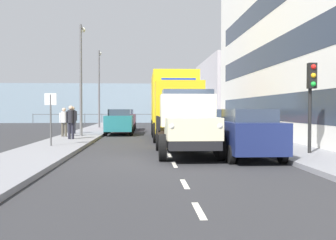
{
  "coord_description": "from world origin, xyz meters",
  "views": [
    {
      "loc": [
        0.91,
        12.58,
        1.72
      ],
      "look_at": [
        -0.7,
        -13.73,
        0.97
      ],
      "focal_mm": 40.42,
      "sensor_mm": 36.0,
      "label": 1
    }
  ],
  "objects_px": {
    "pedestrian_in_dark_coat": "(71,119)",
    "pedestrian_couple_b": "(73,118)",
    "car_red_kerbside_2": "(200,122)",
    "pedestrian_by_lamp": "(64,120)",
    "car_navy_kerbside_near": "(247,133)",
    "car_silver_kerbside_1": "(217,126)",
    "lorry_cargo_yellow": "(174,103)",
    "lamp_post_promenade": "(81,70)",
    "car_maroon_oppositeside_1": "(124,119)",
    "truck_vintage_cream": "(187,124)",
    "traffic_light_near": "(311,88)",
    "street_sign": "(51,110)",
    "car_black_kerbside_3": "(190,120)",
    "car_teal_oppositeside_0": "(120,121)",
    "lamp_post_far": "(99,82)"
  },
  "relations": [
    {
      "from": "pedestrian_in_dark_coat",
      "to": "pedestrian_couple_b",
      "type": "relative_size",
      "value": 1.01
    },
    {
      "from": "lorry_cargo_yellow",
      "to": "car_silver_kerbside_1",
      "type": "bearing_deg",
      "value": 115.29
    },
    {
      "from": "car_navy_kerbside_near",
      "to": "car_silver_kerbside_1",
      "type": "bearing_deg",
      "value": -90.0
    },
    {
      "from": "pedestrian_by_lamp",
      "to": "pedestrian_in_dark_coat",
      "type": "bearing_deg",
      "value": 111.74
    },
    {
      "from": "lorry_cargo_yellow",
      "to": "traffic_light_near",
      "type": "relative_size",
      "value": 2.56
    },
    {
      "from": "pedestrian_in_dark_coat",
      "to": "street_sign",
      "type": "xyz_separation_m",
      "value": [
        0.16,
        3.63,
        0.5
      ]
    },
    {
      "from": "car_teal_oppositeside_0",
      "to": "car_maroon_oppositeside_1",
      "type": "distance_m",
      "value": 5.33
    },
    {
      "from": "car_maroon_oppositeside_1",
      "to": "pedestrian_couple_b",
      "type": "distance_m",
      "value": 7.11
    },
    {
      "from": "traffic_light_near",
      "to": "lamp_post_promenade",
      "type": "bearing_deg",
      "value": -45.41
    },
    {
      "from": "car_navy_kerbside_near",
      "to": "pedestrian_by_lamp",
      "type": "xyz_separation_m",
      "value": [
        8.16,
        -9.21,
        0.23
      ]
    },
    {
      "from": "car_black_kerbside_3",
      "to": "street_sign",
      "type": "relative_size",
      "value": 1.73
    },
    {
      "from": "truck_vintage_cream",
      "to": "pedestrian_couple_b",
      "type": "height_order",
      "value": "truck_vintage_cream"
    },
    {
      "from": "car_maroon_oppositeside_1",
      "to": "lamp_post_far",
      "type": "relative_size",
      "value": 0.68
    },
    {
      "from": "car_teal_oppositeside_0",
      "to": "pedestrian_couple_b",
      "type": "height_order",
      "value": "pedestrian_couple_b"
    },
    {
      "from": "lorry_cargo_yellow",
      "to": "lamp_post_promenade",
      "type": "bearing_deg",
      "value": -8.93
    },
    {
      "from": "car_silver_kerbside_1",
      "to": "pedestrian_by_lamp",
      "type": "height_order",
      "value": "pedestrian_by_lamp"
    },
    {
      "from": "pedestrian_in_dark_coat",
      "to": "lamp_post_promenade",
      "type": "distance_m",
      "value": 4.02
    },
    {
      "from": "pedestrian_couple_b",
      "to": "street_sign",
      "type": "height_order",
      "value": "street_sign"
    },
    {
      "from": "lorry_cargo_yellow",
      "to": "pedestrian_by_lamp",
      "type": "xyz_separation_m",
      "value": [
        6.35,
        0.01,
        -0.96
      ]
    },
    {
      "from": "lorry_cargo_yellow",
      "to": "lamp_post_promenade",
      "type": "distance_m",
      "value": 5.92
    },
    {
      "from": "car_maroon_oppositeside_1",
      "to": "lamp_post_promenade",
      "type": "relative_size",
      "value": 0.68
    },
    {
      "from": "traffic_light_near",
      "to": "truck_vintage_cream",
      "type": "bearing_deg",
      "value": -8.94
    },
    {
      "from": "car_navy_kerbside_near",
      "to": "car_black_kerbside_3",
      "type": "xyz_separation_m",
      "value": [
        0.0,
        -16.18,
        0.0
      ]
    },
    {
      "from": "car_red_kerbside_2",
      "to": "street_sign",
      "type": "relative_size",
      "value": 1.86
    },
    {
      "from": "car_red_kerbside_2",
      "to": "pedestrian_by_lamp",
      "type": "relative_size",
      "value": 2.53
    },
    {
      "from": "pedestrian_couple_b",
      "to": "lamp_post_promenade",
      "type": "relative_size",
      "value": 0.26
    },
    {
      "from": "car_maroon_oppositeside_1",
      "to": "street_sign",
      "type": "bearing_deg",
      "value": 80.91
    },
    {
      "from": "car_black_kerbside_3",
      "to": "pedestrian_by_lamp",
      "type": "distance_m",
      "value": 10.73
    },
    {
      "from": "car_red_kerbside_2",
      "to": "pedestrian_in_dark_coat",
      "type": "height_order",
      "value": "pedestrian_in_dark_coat"
    },
    {
      "from": "car_navy_kerbside_near",
      "to": "street_sign",
      "type": "distance_m",
      "value": 8.43
    },
    {
      "from": "truck_vintage_cream",
      "to": "car_navy_kerbside_near",
      "type": "distance_m",
      "value": 2.2
    },
    {
      "from": "car_black_kerbside_3",
      "to": "traffic_light_near",
      "type": "height_order",
      "value": "traffic_light_near"
    },
    {
      "from": "lorry_cargo_yellow",
      "to": "car_black_kerbside_3",
      "type": "distance_m",
      "value": 7.29
    },
    {
      "from": "car_maroon_oppositeside_1",
      "to": "pedestrian_couple_b",
      "type": "height_order",
      "value": "pedestrian_couple_b"
    },
    {
      "from": "pedestrian_couple_b",
      "to": "lamp_post_promenade",
      "type": "height_order",
      "value": "lamp_post_promenade"
    },
    {
      "from": "lamp_post_promenade",
      "to": "street_sign",
      "type": "height_order",
      "value": "lamp_post_promenade"
    },
    {
      "from": "pedestrian_by_lamp",
      "to": "street_sign",
      "type": "distance_m",
      "value": 5.61
    },
    {
      "from": "car_maroon_oppositeside_1",
      "to": "truck_vintage_cream",
      "type": "bearing_deg",
      "value": 100.61
    },
    {
      "from": "car_black_kerbside_3",
      "to": "lamp_post_far",
      "type": "relative_size",
      "value": 0.59
    },
    {
      "from": "car_red_kerbside_2",
      "to": "street_sign",
      "type": "xyz_separation_m",
      "value": [
        7.55,
        7.53,
        0.79
      ]
    },
    {
      "from": "car_navy_kerbside_near",
      "to": "car_red_kerbside_2",
      "type": "distance_m",
      "value": 11.19
    },
    {
      "from": "car_navy_kerbside_near",
      "to": "car_silver_kerbside_1",
      "type": "distance_m",
      "value": 5.39
    },
    {
      "from": "car_silver_kerbside_1",
      "to": "car_red_kerbside_2",
      "type": "height_order",
      "value": "same"
    },
    {
      "from": "car_maroon_oppositeside_1",
      "to": "pedestrian_by_lamp",
      "type": "relative_size",
      "value": 2.74
    },
    {
      "from": "truck_vintage_cream",
      "to": "car_teal_oppositeside_0",
      "type": "bearing_deg",
      "value": -74.86
    },
    {
      "from": "lamp_post_far",
      "to": "truck_vintage_cream",
      "type": "bearing_deg",
      "value": 105.88
    },
    {
      "from": "pedestrian_by_lamp",
      "to": "lamp_post_promenade",
      "type": "relative_size",
      "value": 0.25
    },
    {
      "from": "pedestrian_couple_b",
      "to": "street_sign",
      "type": "xyz_separation_m",
      "value": [
        -0.59,
        8.12,
        0.51
      ]
    },
    {
      "from": "truck_vintage_cream",
      "to": "car_black_kerbside_3",
      "type": "distance_m",
      "value": 15.37
    },
    {
      "from": "car_red_kerbside_2",
      "to": "pedestrian_by_lamp",
      "type": "height_order",
      "value": "pedestrian_by_lamp"
    }
  ]
}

